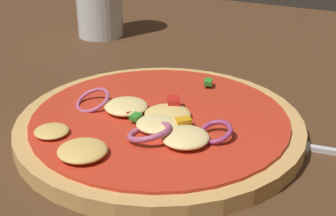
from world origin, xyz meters
The scene contains 2 objects.
dining_table centered at (0.00, 0.00, 0.02)m, with size 1.28×1.04×0.04m.
pizza centered at (0.03, -0.04, 0.05)m, with size 0.29×0.29×0.03m.
Camera 1 is at (0.22, -0.44, 0.28)m, focal length 54.49 mm.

